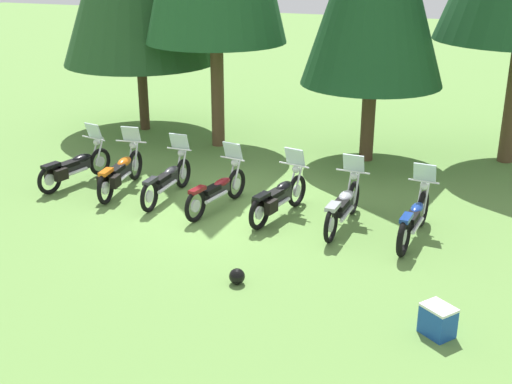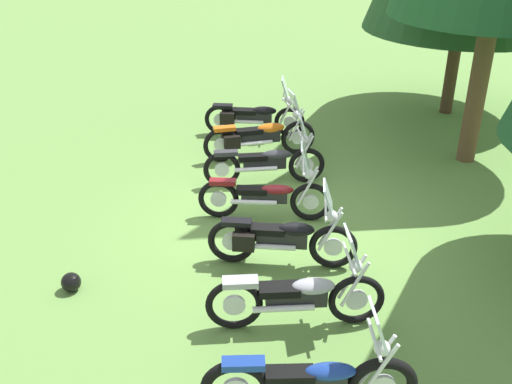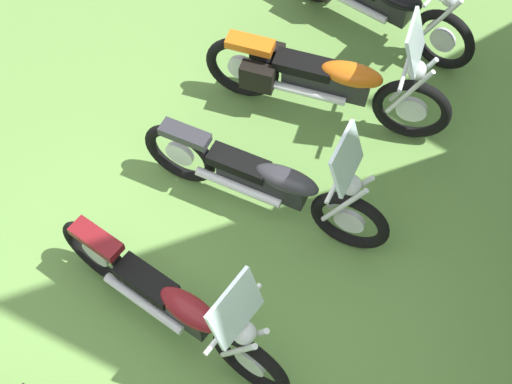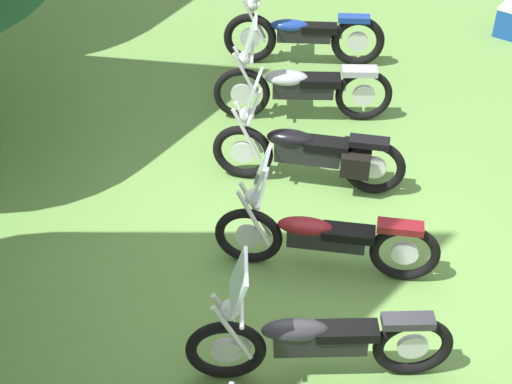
{
  "view_description": "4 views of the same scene",
  "coord_description": "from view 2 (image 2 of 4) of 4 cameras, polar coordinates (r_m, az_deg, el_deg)",
  "views": [
    {
      "loc": [
        5.37,
        -12.25,
        5.46
      ],
      "look_at": [
        0.88,
        -0.37,
        0.62
      ],
      "focal_mm": 46.4,
      "sensor_mm": 36.0,
      "label": 1
    },
    {
      "loc": [
        8.47,
        -1.32,
        4.99
      ],
      "look_at": [
        0.39,
        -0.33,
        0.78
      ],
      "focal_mm": 41.29,
      "sensor_mm": 36.0,
      "label": 2
    },
    {
      "loc": [
        1.62,
        1.43,
        5.47
      ],
      "look_at": [
        -1.08,
        0.15,
        0.8
      ],
      "focal_mm": 50.24,
      "sensor_mm": 36.0,
      "label": 3
    },
    {
      "loc": [
        -5.59,
        0.7,
        5.47
      ],
      "look_at": [
        0.18,
        0.55,
        0.78
      ],
      "focal_mm": 53.34,
      "sensor_mm": 36.0,
      "label": 4
    }
  ],
  "objects": [
    {
      "name": "motorcycle_1",
      "position": [
        12.08,
        0.28,
        5.43
      ],
      "size": [
        0.79,
        2.36,
        1.38
      ],
      "rotation": [
        0.0,
        0.0,
        1.7
      ],
      "color": "black",
      "rests_on": "ground_plane"
    },
    {
      "name": "ground_plane",
      "position": [
        9.92,
        1.62,
        -2.86
      ],
      "size": [
        80.0,
        80.0,
        0.0
      ],
      "primitive_type": "plane",
      "color": "#608C42"
    },
    {
      "name": "dropped_helmet",
      "position": [
        8.63,
        -17.48,
        -8.33
      ],
      "size": [
        0.28,
        0.28,
        0.28
      ],
      "primitive_type": "sphere",
      "color": "black",
      "rests_on": "ground_plane"
    },
    {
      "name": "motorcycle_5",
      "position": [
        7.47,
        4.14,
        -9.92
      ],
      "size": [
        0.72,
        2.27,
        1.37
      ],
      "rotation": [
        0.0,
        0.0,
        1.52
      ],
      "color": "black",
      "rests_on": "ground_plane"
    },
    {
      "name": "motorcycle_0",
      "position": [
        13.27,
        -0.29,
        7.39
      ],
      "size": [
        0.91,
        2.23,
        1.35
      ],
      "rotation": [
        0.0,
        0.0,
        1.36
      ],
      "color": "black",
      "rests_on": "ground_plane"
    },
    {
      "name": "motorcycle_2",
      "position": [
        10.97,
        1.04,
        2.93
      ],
      "size": [
        0.61,
        2.29,
        1.36
      ],
      "rotation": [
        0.0,
        0.0,
        1.57
      ],
      "color": "black",
      "rests_on": "ground_plane"
    },
    {
      "name": "motorcycle_3",
      "position": [
        9.79,
        1.03,
        -0.31
      ],
      "size": [
        0.68,
        2.21,
        1.35
      ],
      "rotation": [
        0.0,
        0.0,
        1.38
      ],
      "color": "black",
      "rests_on": "ground_plane"
    },
    {
      "name": "motorcycle_6",
      "position": [
        6.4,
        5.48,
        -17.81
      ],
      "size": [
        0.61,
        2.28,
        1.39
      ],
      "rotation": [
        0.0,
        0.0,
        1.48
      ],
      "color": "black",
      "rests_on": "ground_plane"
    },
    {
      "name": "motorcycle_4",
      "position": [
        8.59,
        2.37,
        -4.44
      ],
      "size": [
        0.86,
        2.17,
        1.36
      ],
      "rotation": [
        0.0,
        0.0,
        1.35
      ],
      "color": "black",
      "rests_on": "ground_plane"
    }
  ]
}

